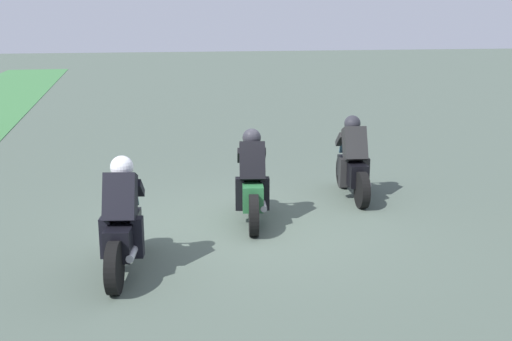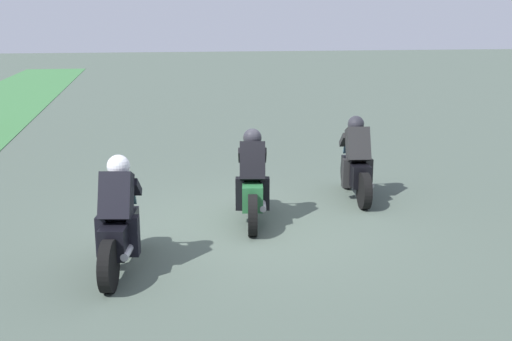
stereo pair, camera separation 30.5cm
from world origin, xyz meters
name	(u,v)px [view 1 (the left image)]	position (x,y,z in m)	size (l,w,h in m)	color
ground_plane	(253,225)	(0.00, 0.00, 0.00)	(120.00, 120.00, 0.00)	#47554A
rider_lane_a	(353,164)	(1.23, -2.14, 0.62)	(2.04, 0.58, 1.51)	black
rider_lane_b	(252,184)	(0.21, -0.03, 0.62)	(2.03, 0.61, 1.51)	black
rider_lane_c	(123,225)	(-1.47, 2.03, 0.62)	(2.03, 0.61, 1.51)	black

